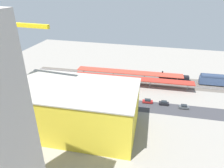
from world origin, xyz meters
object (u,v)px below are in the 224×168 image
Objects in this scene: parked_car_4 at (113,97)px; locomotive at (175,78)px; parked_car_2 at (148,101)px; platform_canopy_near at (132,78)px; platform_canopy_far at (129,72)px; parked_car_0 at (184,107)px; parked_car_1 at (164,103)px; tower_crane at (16,67)px; box_truck_0 at (65,97)px; traffic_light at (110,100)px; street_tree_0 at (78,95)px; construction_building at (76,109)px; passenger_coach at (217,80)px; street_tree_1 at (40,90)px; parked_car_3 at (131,100)px; street_tree_2 at (126,102)px.

locomotive is at bearing -136.97° from parked_car_4.
platform_canopy_near is at bearing -57.53° from parked_car_2.
platform_canopy_far reaches higher than parked_car_0.
tower_crane is (52.43, 21.32, 20.11)m from parked_car_1.
box_truck_0 is (20.77, 6.24, 0.90)m from parked_car_4.
locomotive is at bearing -172.12° from platform_canopy_far.
street_tree_0 is at bearing 4.48° from traffic_light.
locomotive is at bearing -128.07° from construction_building.
street_tree_0 is at bearing 51.14° from platform_canopy_near.
construction_building is 6.82× the size of traffic_light.
traffic_light reaches higher than box_truck_0.
passenger_coach is at bearing -150.00° from street_tree_0.
street_tree_1 is at bearing 13.33° from parked_car_4.
platform_canopy_far is 46.06m from street_tree_1.
street_tree_0 is at bearing 23.42° from parked_car_3.
construction_building is 4.95× the size of street_tree_0.
street_tree_1 reaches higher than parked_car_3.
street_tree_2 is at bearing 179.09° from street_tree_1.
box_truck_0 is 28.17m from street_tree_2.
locomotive is 39.47m from street_tree_2.
passenger_coach is 31.52m from parked_car_0.
tower_crane is at bearing 30.93° from passenger_coach.
platform_canopy_near is 22.62m from street_tree_2.
tower_crane reaches higher than traffic_light.
parked_car_1 is at bearing -179.31° from parked_car_4.
parked_car_4 is 33.16m from street_tree_1.
street_tree_0 is at bearing 3.26° from street_tree_2.
parked_car_0 reaches higher than parked_car_3.
platform_canopy_near is 12.90× the size of parked_car_3.
street_tree_2 is (23.22, 7.54, 3.64)m from parked_car_0.
parked_car_1 is 36.77m from street_tree_0.
construction_building reaches higher than parked_car_3.
parked_car_0 is 44.43m from street_tree_0.
platform_canopy_near is at bearing -135.78° from tower_crane.
locomotive is at bearing -150.84° from street_tree_1.
construction_building is 22.31m from box_truck_0.
traffic_light is at bearing 47.22° from parked_car_3.
street_tree_1 is at bearing 6.31° from parked_car_0.
construction_building is at bearing 54.23° from locomotive.
box_truck_0 is (36.08, 6.35, 0.88)m from parked_car_2.
platform_canopy_near is 8.60× the size of street_tree_1.
locomotive is 2.00× the size of street_tree_0.
box_truck_0 is 1.16× the size of street_tree_0.
passenger_coach is at bearing -140.95° from construction_building.
locomotive is 3.96× the size of parked_car_1.
platform_canopy_near is 34.08m from box_truck_0.
parked_car_0 is 0.50× the size of street_tree_0.
tower_crane is (33.20, 43.26, 16.71)m from platform_canopy_far.
street_tree_1 is at bearing 9.25° from parked_car_2.
platform_canopy_far reaches higher than parked_car_1.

